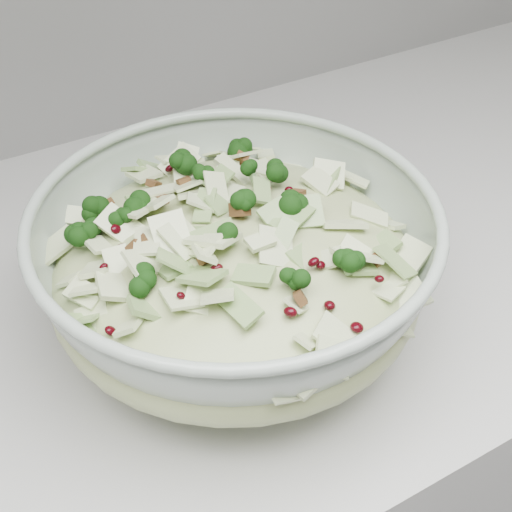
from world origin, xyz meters
The scene contains 2 objects.
mixing_bowl centered at (-0.63, 1.60, 0.97)m, with size 0.39×0.39×0.13m.
salad centered at (-0.63, 1.60, 0.99)m, with size 0.41×0.41×0.13m.
Camera 1 is at (-0.83, 1.22, 1.34)m, focal length 50.00 mm.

